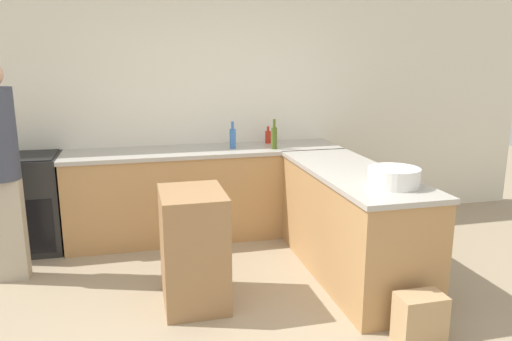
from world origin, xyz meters
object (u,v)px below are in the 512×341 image
at_px(hot_sauce_bottle, 268,137).
at_px(paper_bag, 420,319).
at_px(mixing_bowl, 394,177).
at_px(olive_oil_bottle, 274,137).
at_px(person_by_range, 0,164).
at_px(island_table, 194,248).
at_px(water_bottle_blue, 233,138).
at_px(range_oven, 27,203).

distance_m(hot_sauce_bottle, paper_bag, 2.72).
bearing_deg(mixing_bowl, hot_sauce_bottle, 102.14).
bearing_deg(hot_sauce_bottle, olive_oil_bottle, -94.69).
distance_m(hot_sauce_bottle, person_by_range, 2.64).
bearing_deg(olive_oil_bottle, paper_bag, -80.32).
distance_m(island_table, person_by_range, 1.77).
distance_m(water_bottle_blue, olive_oil_bottle, 0.43).
bearing_deg(olive_oil_bottle, hot_sauce_bottle, 85.31).
height_order(range_oven, olive_oil_bottle, olive_oil_bottle).
xyz_separation_m(range_oven, hot_sauce_bottle, (2.48, 0.15, 0.54)).
height_order(mixing_bowl, hot_sauce_bottle, hot_sauce_bottle).
bearing_deg(hot_sauce_bottle, person_by_range, -161.69).
height_order(mixing_bowl, paper_bag, mixing_bowl).
relative_size(range_oven, olive_oil_bottle, 3.07).
bearing_deg(mixing_bowl, olive_oil_bottle, 105.37).
distance_m(mixing_bowl, olive_oil_bottle, 1.71).
bearing_deg(range_oven, island_table, -45.64).
relative_size(person_by_range, paper_bag, 5.29).
bearing_deg(person_by_range, paper_bag, -31.20).
distance_m(island_table, olive_oil_bottle, 1.75).
distance_m(island_table, mixing_bowl, 1.60).
bearing_deg(range_oven, person_by_range, -92.28).
bearing_deg(hot_sauce_bottle, mixing_bowl, -77.86).
height_order(water_bottle_blue, hot_sauce_bottle, water_bottle_blue).
height_order(range_oven, person_by_range, person_by_range).
height_order(water_bottle_blue, olive_oil_bottle, olive_oil_bottle).
bearing_deg(paper_bag, water_bottle_blue, 108.33).
xyz_separation_m(island_table, hot_sauce_bottle, (1.03, 1.63, 0.56)).
bearing_deg(mixing_bowl, paper_bag, -97.16).
bearing_deg(island_table, olive_oil_bottle, 52.29).
relative_size(water_bottle_blue, olive_oil_bottle, 0.90).
relative_size(island_table, person_by_range, 0.49).
distance_m(island_table, paper_bag, 1.69).
relative_size(water_bottle_blue, hot_sauce_bottle, 1.48).
bearing_deg(paper_bag, island_table, 146.18).
bearing_deg(mixing_bowl, island_table, 166.58).
distance_m(water_bottle_blue, person_by_range, 2.17).
xyz_separation_m(hot_sauce_bottle, olive_oil_bottle, (-0.03, -0.33, 0.05)).
bearing_deg(range_oven, olive_oil_bottle, -4.16).
bearing_deg(paper_bag, mixing_bowl, 82.84).
xyz_separation_m(range_oven, mixing_bowl, (2.91, -1.83, 0.53)).
height_order(island_table, olive_oil_bottle, olive_oil_bottle).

